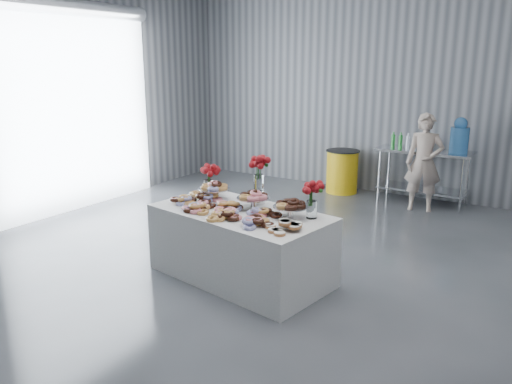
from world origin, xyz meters
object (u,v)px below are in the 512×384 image
Objects in this scene: display_table at (241,245)px; water_jug at (459,137)px; trash_barrel at (342,171)px; person at (424,163)px; prep_table at (424,167)px.

display_table is 4.30m from water_jug.
trash_barrel is at bearing 180.00° from water_jug.
trash_barrel is (-0.52, 4.00, 0.01)m from display_table.
prep_table is at bearing 91.13° from person.
water_jug reaches higher than trash_barrel.
trash_barrel is (-1.50, 0.36, -0.38)m from person.
display_table is at bearing -109.19° from water_jug.
display_table is at bearing -117.34° from person.
water_jug is 2.06m from trash_barrel.
water_jug reaches higher than prep_table.
person is at bearing -76.56° from prep_table.
water_jug is at bearing 28.59° from person.
prep_table reaches higher than trash_barrel.
person is at bearing -13.49° from trash_barrel.
water_jug is at bearing 0.00° from trash_barrel.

